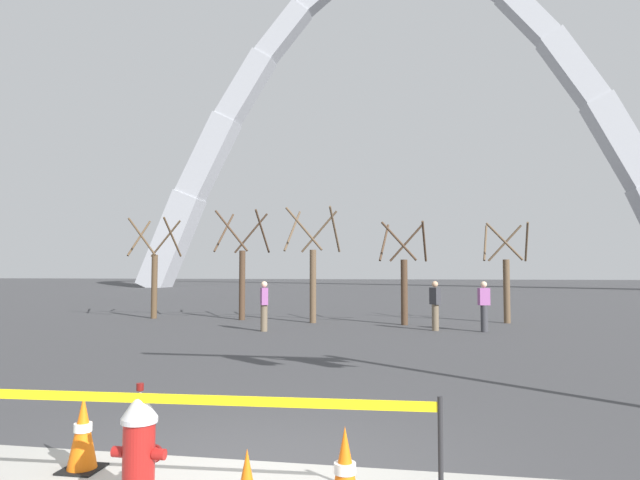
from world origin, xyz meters
TOP-DOWN VIEW (x-y plane):
  - ground_plane at (0.00, 0.00)m, footprint 240.00×240.00m
  - fire_hydrant at (-0.69, -0.84)m, footprint 0.46×0.48m
  - caution_tape_barrier at (-0.72, -0.89)m, footprint 4.97×0.28m
  - traffic_cone_mid_sidewalk at (1.02, -0.87)m, footprint 0.36×0.36m
  - traffic_cone_curb_edge at (-1.61, -0.22)m, footprint 0.36×0.36m
  - monument_arch at (0.00, 54.88)m, footprint 60.55×3.14m
  - tree_far_left at (-8.94, 15.74)m, footprint 1.87×1.88m
  - tree_left_mid at (-5.22, 15.72)m, footprint 1.97×1.98m
  - tree_center_left at (-2.24, 14.99)m, footprint 1.96×1.97m
  - tree_center_right at (1.11, 14.77)m, footprint 1.69×1.70m
  - tree_right_mid at (4.82, 16.13)m, footprint 1.71×1.72m
  - pedestrian_walking_left at (-3.24, 11.91)m, footprint 0.33×0.39m
  - pedestrian_standing_center at (2.14, 13.05)m, footprint 0.37×0.39m
  - pedestrian_walking_right at (3.65, 12.92)m, footprint 0.39×0.29m

SIDE VIEW (x-z plane):
  - ground_plane at x=0.00m, z-range 0.00..0.00m
  - traffic_cone_mid_sidewalk at x=1.02m, z-range -0.01..0.72m
  - traffic_cone_curb_edge at x=-1.61m, z-range -0.01..0.72m
  - fire_hydrant at x=-0.69m, z-range -0.03..0.96m
  - caution_tape_barrier at x=-0.72m, z-range 0.17..1.13m
  - pedestrian_walking_left at x=-3.24m, z-range 0.02..1.61m
  - pedestrian_standing_center at x=2.14m, z-range 0.02..1.61m
  - pedestrian_walking_right at x=3.65m, z-range 0.02..1.61m
  - tree_center_right at x=1.11m, z-range -0.20..3.45m
  - tree_right_mid at x=4.82m, z-range -0.21..3.48m
  - tree_far_left at x=-8.94m, z-range -0.23..3.82m
  - tree_center_left at x=-2.24m, z-range -0.24..4.01m
  - tree_left_mid at x=-5.22m, z-range -0.24..4.03m
  - monument_arch at x=0.00m, z-range -2.08..36.50m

